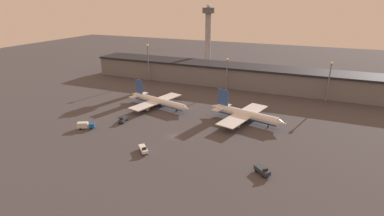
{
  "coord_description": "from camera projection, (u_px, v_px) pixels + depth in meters",
  "views": [
    {
      "loc": [
        52.25,
        -102.4,
        54.35
      ],
      "look_at": [
        -0.16,
        20.14,
        6.0
      ],
      "focal_mm": 28.0,
      "sensor_mm": 36.0,
      "label": 1
    }
  ],
  "objects": [
    {
      "name": "ground",
      "position": [
        174.0,
        136.0,
        126.36
      ],
      "size": [
        600.0,
        600.0,
        0.0
      ],
      "primitive_type": "plane",
      "color": "#423F44"
    },
    {
      "name": "terminal_building",
      "position": [
        232.0,
        75.0,
        199.95
      ],
      "size": [
        201.0,
        21.79,
        13.84
      ],
      "color": "slate",
      "rests_on": "ground"
    },
    {
      "name": "airplane_0",
      "position": [
        158.0,
        101.0,
        160.32
      ],
      "size": [
        41.48,
        34.6,
        12.85
      ],
      "rotation": [
        0.0,
        0.0,
        -0.25
      ],
      "color": "white",
      "rests_on": "ground"
    },
    {
      "name": "airplane_1",
      "position": [
        246.0,
        115.0,
        140.3
      ],
      "size": [
        38.91,
        36.65,
        13.72
      ],
      "rotation": [
        0.0,
        0.0,
        -0.25
      ],
      "color": "white",
      "rests_on": "ground"
    },
    {
      "name": "service_vehicle_0",
      "position": [
        262.0,
        170.0,
        98.56
      ],
      "size": [
        6.11,
        5.8,
        2.93
      ],
      "rotation": [
        0.0,
        0.0,
        -0.72
      ],
      "color": "#282D38",
      "rests_on": "ground"
    },
    {
      "name": "service_vehicle_1",
      "position": [
        123.0,
        119.0,
        140.82
      ],
      "size": [
        3.73,
        6.69,
        2.68
      ],
      "rotation": [
        0.0,
        0.0,
        -1.32
      ],
      "color": "#282D38",
      "rests_on": "ground"
    },
    {
      "name": "service_vehicle_2",
      "position": [
        85.0,
        125.0,
        133.17
      ],
      "size": [
        7.6,
        5.62,
        3.08
      ],
      "rotation": [
        0.0,
        0.0,
        0.49
      ],
      "color": "#195199",
      "rests_on": "ground"
    },
    {
      "name": "service_vehicle_3",
      "position": [
        143.0,
        149.0,
        112.95
      ],
      "size": [
        6.3,
        6.3,
        2.63
      ],
      "rotation": [
        0.0,
        0.0,
        -0.79
      ],
      "color": "white",
      "rests_on": "ground"
    },
    {
      "name": "lamp_post_0",
      "position": [
        148.0,
        58.0,
        206.99
      ],
      "size": [
        1.8,
        1.8,
        25.9
      ],
      "color": "slate",
      "rests_on": "ground"
    },
    {
      "name": "lamp_post_1",
      "position": [
        227.0,
        69.0,
        186.97
      ],
      "size": [
        1.8,
        1.8,
        20.39
      ],
      "color": "slate",
      "rests_on": "ground"
    },
    {
      "name": "lamp_post_2",
      "position": [
        330.0,
        76.0,
        164.81
      ],
      "size": [
        1.8,
        1.8,
        22.71
      ],
      "color": "slate",
      "rests_on": "ground"
    },
    {
      "name": "control_tower",
      "position": [
        208.0,
        34.0,
        228.82
      ],
      "size": [
        9.0,
        9.0,
        51.59
      ],
      "color": "#99999E",
      "rests_on": "ground"
    }
  ]
}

